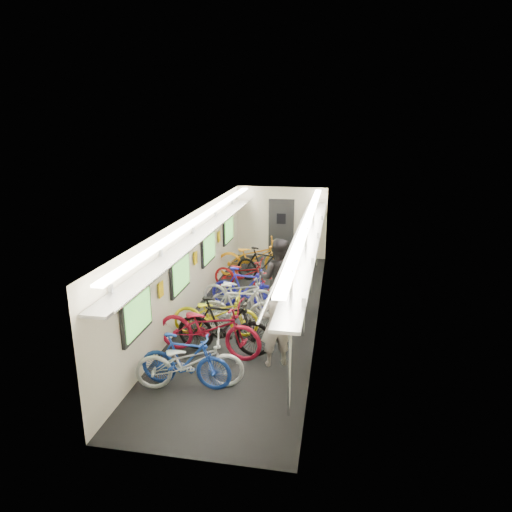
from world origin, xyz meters
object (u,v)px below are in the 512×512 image
at_px(bicycle_0, 190,362).
at_px(bicycle_1, 186,361).
at_px(passenger_near, 276,325).
at_px(passenger_mid, 278,278).
at_px(backpack, 285,282).

distance_m(bicycle_0, bicycle_1, 0.08).
bearing_deg(passenger_near, bicycle_1, 14.27).
relative_size(bicycle_1, passenger_mid, 0.86).
relative_size(passenger_near, backpack, 4.26).
bearing_deg(passenger_mid, bicycle_0, 73.96).
bearing_deg(bicycle_1, bicycle_0, -97.65).
distance_m(passenger_near, backpack, 1.19).
relative_size(bicycle_0, backpack, 4.89).
height_order(bicycle_0, passenger_mid, passenger_mid).
relative_size(passenger_mid, backpack, 5.01).
height_order(bicycle_0, bicycle_1, bicycle_1).
bearing_deg(bicycle_0, backpack, -45.68).
xyz_separation_m(bicycle_0, passenger_mid, (1.07, 3.26, 0.47)).
distance_m(bicycle_0, passenger_near, 1.72).
bearing_deg(backpack, bicycle_0, -142.30).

